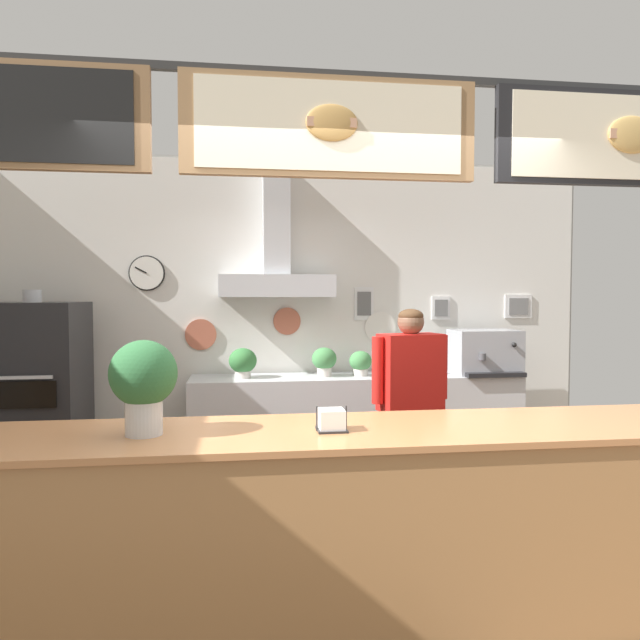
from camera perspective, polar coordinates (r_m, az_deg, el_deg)
ground_plane at (r=3.44m, az=1.01°, el=-26.38°), size 6.77×6.77×0.00m
back_wall_assembly at (r=5.33m, az=-2.82°, el=1.38°), size 5.64×2.62×2.92m
service_counter at (r=2.94m, az=1.98°, el=-20.43°), size 5.06×0.73×1.03m
back_prep_counter at (r=5.32m, az=3.59°, el=-10.53°), size 2.95×0.55×0.94m
pizza_oven at (r=5.17m, az=-26.26°, el=-7.31°), size 0.74×0.75×1.70m
shop_worker at (r=4.20m, az=8.85°, el=-8.90°), size 0.58×0.32×1.56m
espresso_machine at (r=5.55m, az=15.90°, el=-3.06°), size 0.59×0.49×0.40m
potted_rosemary at (r=5.34m, az=9.50°, el=-3.72°), size 0.23×0.23×0.26m
potted_basil at (r=5.16m, az=0.42°, el=-3.97°), size 0.22×0.22×0.26m
potted_oregano at (r=5.10m, az=-7.60°, el=-4.09°), size 0.24×0.24×0.26m
potted_thyme at (r=5.20m, az=4.00°, el=-4.18°), size 0.20×0.20×0.22m
basil_vase at (r=2.73m, az=-16.96°, el=-5.81°), size 0.30×0.30×0.43m
napkin_holder at (r=2.73m, az=1.14°, el=-9.88°), size 0.15×0.14×0.11m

